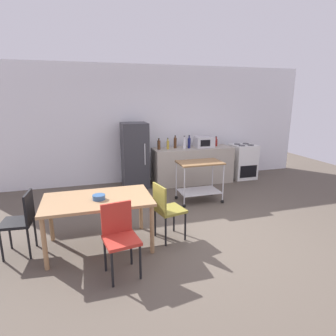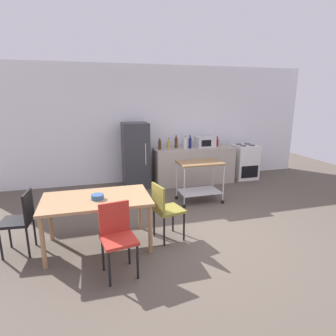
% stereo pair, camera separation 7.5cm
% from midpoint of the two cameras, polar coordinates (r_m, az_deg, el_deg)
% --- Properties ---
extents(ground_plane, '(12.00, 12.00, 0.00)m').
position_cam_midpoint_polar(ground_plane, '(4.70, 6.65, -12.89)').
color(ground_plane, brown).
extents(back_wall, '(8.40, 0.12, 2.90)m').
position_cam_midpoint_polar(back_wall, '(7.27, -2.75, 8.83)').
color(back_wall, white).
rests_on(back_wall, ground_plane).
extents(kitchen_counter, '(2.00, 0.64, 0.90)m').
position_cam_midpoint_polar(kitchen_counter, '(7.14, 5.51, 0.53)').
color(kitchen_counter, '#A89E8E').
rests_on(kitchen_counter, ground_plane).
extents(dining_table, '(1.50, 0.90, 0.75)m').
position_cam_midpoint_polar(dining_table, '(4.14, -13.77, -6.94)').
color(dining_table, '#A37A51').
rests_on(dining_table, ground_plane).
extents(chair_olive, '(0.48, 0.48, 0.89)m').
position_cam_midpoint_polar(chair_olive, '(4.27, -0.10, -8.06)').
color(chair_olive, olive).
rests_on(chair_olive, ground_plane).
extents(chair_red, '(0.46, 0.46, 0.89)m').
position_cam_midpoint_polar(chair_red, '(3.56, -9.63, -13.06)').
color(chair_red, '#B72D23').
rests_on(chair_red, ground_plane).
extents(chair_black, '(0.43, 0.43, 0.89)m').
position_cam_midpoint_polar(chair_black, '(4.40, -27.26, -9.01)').
color(chair_black, black).
rests_on(chair_black, ground_plane).
extents(stove_oven, '(0.60, 0.61, 0.92)m').
position_cam_midpoint_polar(stove_oven, '(7.79, 15.45, 1.25)').
color(stove_oven, white).
rests_on(stove_oven, ground_plane).
extents(refrigerator, '(0.60, 0.63, 1.55)m').
position_cam_midpoint_polar(refrigerator, '(6.78, -6.25, 2.59)').
color(refrigerator, '#333338').
rests_on(refrigerator, ground_plane).
extents(kitchen_cart, '(0.91, 0.57, 0.85)m').
position_cam_midpoint_polar(kitchen_cart, '(5.83, 6.83, -1.42)').
color(kitchen_cart, brown).
rests_on(kitchen_cart, ground_plane).
extents(bottle_sparkling_water, '(0.07, 0.07, 0.27)m').
position_cam_midpoint_polar(bottle_sparkling_water, '(6.79, -1.37, 4.75)').
color(bottle_sparkling_water, '#4C2D19').
rests_on(bottle_sparkling_water, kitchen_counter).
extents(bottle_soy_sauce, '(0.06, 0.06, 0.27)m').
position_cam_midpoint_polar(bottle_soy_sauce, '(6.83, 0.46, 4.75)').
color(bottle_soy_sauce, gold).
rests_on(bottle_soy_sauce, kitchen_counter).
extents(bottle_vinegar, '(0.07, 0.07, 0.31)m').
position_cam_midpoint_polar(bottle_vinegar, '(6.95, 1.97, 5.15)').
color(bottle_vinegar, '#4C2D19').
rests_on(bottle_vinegar, kitchen_counter).
extents(bottle_olive_oil, '(0.08, 0.08, 0.32)m').
position_cam_midpoint_polar(bottle_olive_oil, '(6.86, 3.83, 4.98)').
color(bottle_olive_oil, silver).
rests_on(bottle_olive_oil, kitchen_counter).
extents(bottle_sesame_oil, '(0.07, 0.07, 0.32)m').
position_cam_midpoint_polar(bottle_sesame_oil, '(6.96, 4.80, 5.10)').
color(bottle_sesame_oil, navy).
rests_on(bottle_sesame_oil, kitchen_counter).
extents(microwave, '(0.46, 0.35, 0.26)m').
position_cam_midpoint_polar(microwave, '(7.15, 7.84, 5.23)').
color(microwave, silver).
rests_on(microwave, kitchen_counter).
extents(bottle_wine, '(0.07, 0.07, 0.25)m').
position_cam_midpoint_polar(bottle_wine, '(7.36, 10.23, 5.15)').
color(bottle_wine, maroon).
rests_on(bottle_wine, kitchen_counter).
extents(fruit_bowl, '(0.18, 0.18, 0.07)m').
position_cam_midpoint_polar(fruit_bowl, '(4.05, -13.59, -5.71)').
color(fruit_bowl, '#33598C').
rests_on(fruit_bowl, dining_table).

